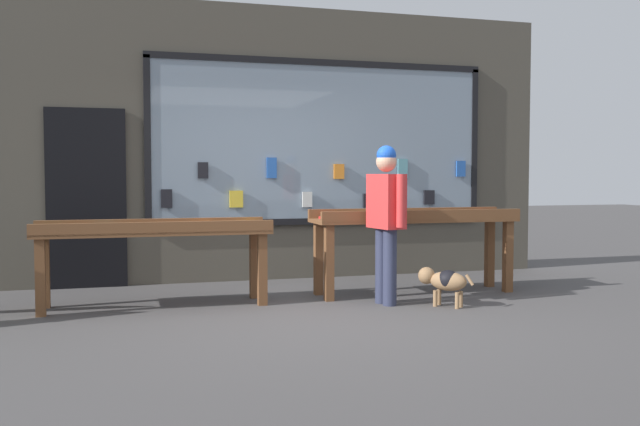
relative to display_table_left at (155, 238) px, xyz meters
name	(u,v)px	position (x,y,z in m)	size (l,w,h in m)	color
ground_plane	(313,314)	(1.41, -0.83, -0.69)	(40.00, 40.00, 0.00)	#474444
shopfront_facade	(262,144)	(1.43, 1.56, 1.02)	(7.62, 0.29, 3.43)	#4C473D
display_table_left	(155,238)	(0.00, 0.00, 0.00)	(2.31, 0.62, 0.87)	brown
display_table_right	(415,227)	(2.83, 0.00, 0.06)	(2.31, 0.59, 0.94)	brown
person_browsing	(386,213)	(2.27, -0.54, 0.25)	(0.29, 0.64, 1.62)	#2D334C
small_dog	(444,281)	(2.79, -0.82, -0.43)	(0.44, 0.48, 0.39)	#99724C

